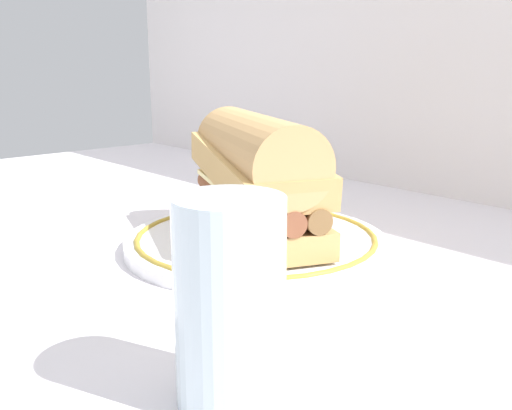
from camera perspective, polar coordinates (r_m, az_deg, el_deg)
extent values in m
plane|color=silver|center=(0.56, -1.13, -5.00)|extent=(1.50, 1.50, 0.00)
cylinder|color=white|center=(0.58, 0.00, -3.72)|extent=(0.27, 0.27, 0.01)
torus|color=#B29333|center=(0.58, 0.00, -3.15)|extent=(0.25, 0.25, 0.01)
cube|color=tan|center=(0.58, 0.00, -1.64)|extent=(0.22, 0.16, 0.03)
cylinder|color=brown|center=(0.56, -2.35, 0.56)|extent=(0.20, 0.11, 0.02)
cylinder|color=brown|center=(0.57, 0.00, 0.74)|extent=(0.20, 0.11, 0.02)
cylinder|color=brown|center=(0.58, 2.29, 0.91)|extent=(0.20, 0.11, 0.02)
cube|color=#EAD67A|center=(0.57, 0.00, 2.12)|extent=(0.19, 0.14, 0.01)
cube|color=tan|center=(0.56, 0.00, 3.86)|extent=(0.23, 0.17, 0.05)
cylinder|color=tan|center=(0.56, 0.00, 5.36)|extent=(0.22, 0.15, 0.07)
cylinder|color=silver|center=(0.31, -2.63, -9.72)|extent=(0.06, 0.06, 0.12)
cylinder|color=gold|center=(0.33, -2.57, -14.70)|extent=(0.05, 0.05, 0.06)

